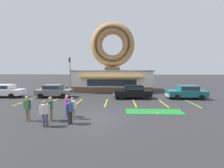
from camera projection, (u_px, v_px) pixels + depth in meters
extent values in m
plane|color=#2D2D30|center=(95.00, 118.00, 10.98)|extent=(160.00, 160.00, 0.00)
cube|color=brown|center=(112.00, 88.00, 24.82)|extent=(12.00, 6.00, 0.90)
cube|color=silver|center=(112.00, 78.00, 24.65)|extent=(12.00, 6.00, 2.30)
cube|color=gray|center=(112.00, 71.00, 24.53)|extent=(12.30, 6.30, 0.16)
cube|color=orange|center=(112.00, 77.00, 21.34)|extent=(9.00, 0.60, 0.20)
cube|color=#232D3D|center=(112.00, 83.00, 21.71)|extent=(7.20, 0.03, 1.00)
cube|color=brown|center=(112.00, 69.00, 24.49)|extent=(2.40, 1.80, 0.50)
torus|color=#B27F4C|center=(112.00, 45.00, 24.10)|extent=(7.10, 1.90, 7.10)
torus|color=#9E6B42|center=(112.00, 44.00, 23.67)|extent=(6.25, 1.05, 6.24)
cube|color=#1E842D|center=(154.00, 112.00, 12.58)|extent=(4.70, 1.59, 0.03)
torus|color=#D17F47|center=(128.00, 113.00, 12.14)|extent=(0.13, 0.13, 0.04)
torus|color=#E5C666|center=(157.00, 113.00, 12.09)|extent=(0.13, 0.13, 0.04)
torus|color=#A5724C|center=(154.00, 109.00, 13.15)|extent=(0.13, 0.13, 0.04)
torus|color=#D8667F|center=(158.00, 114.00, 11.89)|extent=(0.13, 0.13, 0.04)
torus|color=#A5724C|center=(147.00, 110.00, 13.01)|extent=(0.13, 0.13, 0.04)
torus|color=#D8667F|center=(133.00, 111.00, 12.49)|extent=(0.13, 0.13, 0.04)
torus|color=brown|center=(145.00, 110.00, 12.87)|extent=(0.13, 0.13, 0.04)
sphere|color=white|center=(148.00, 111.00, 12.48)|extent=(0.04, 0.04, 0.04)
cylinder|color=silver|center=(180.00, 109.00, 12.43)|extent=(0.01, 0.01, 0.55)
cube|color=red|center=(180.00, 106.00, 12.41)|extent=(0.12, 0.01, 0.08)
cube|color=slate|center=(55.00, 92.00, 18.82)|extent=(4.43, 1.84, 0.68)
cube|color=slate|center=(53.00, 87.00, 18.75)|extent=(2.13, 1.60, 0.60)
cube|color=#232D3D|center=(53.00, 87.00, 18.75)|extent=(2.04, 1.62, 0.36)
cube|color=silver|center=(72.00, 94.00, 18.78)|extent=(0.13, 1.67, 0.24)
cube|color=silver|center=(37.00, 94.00, 18.90)|extent=(0.13, 1.67, 0.24)
cylinder|color=black|center=(68.00, 94.00, 19.69)|extent=(0.64, 0.23, 0.64)
cylinder|color=black|center=(63.00, 96.00, 17.94)|extent=(0.64, 0.23, 0.64)
cylinder|color=black|center=(47.00, 94.00, 19.76)|extent=(0.64, 0.23, 0.64)
cylinder|color=black|center=(40.00, 96.00, 18.01)|extent=(0.64, 0.23, 0.64)
cube|color=black|center=(132.00, 93.00, 18.06)|extent=(4.48, 1.98, 0.68)
cube|color=black|center=(134.00, 88.00, 17.99)|extent=(2.18, 1.66, 0.60)
cube|color=#232D3D|center=(134.00, 88.00, 17.99)|extent=(2.09, 1.68, 0.36)
cube|color=silver|center=(114.00, 95.00, 18.07)|extent=(0.18, 1.67, 0.24)
cube|color=silver|center=(151.00, 95.00, 18.10)|extent=(0.18, 1.67, 0.24)
cylinder|color=black|center=(122.00, 97.00, 17.21)|extent=(0.65, 0.25, 0.64)
cylinder|color=black|center=(121.00, 95.00, 18.96)|extent=(0.65, 0.25, 0.64)
cylinder|color=black|center=(145.00, 97.00, 17.23)|extent=(0.65, 0.25, 0.64)
cylinder|color=black|center=(142.00, 95.00, 18.98)|extent=(0.65, 0.25, 0.64)
cube|color=#196066|center=(186.00, 93.00, 17.92)|extent=(4.44, 1.85, 0.68)
cube|color=#196066|center=(188.00, 88.00, 17.85)|extent=(2.13, 1.60, 0.60)
cube|color=#232D3D|center=(188.00, 88.00, 17.84)|extent=(2.05, 1.63, 0.36)
cube|color=silver|center=(167.00, 95.00, 18.09)|extent=(0.14, 1.67, 0.24)
cube|color=silver|center=(205.00, 95.00, 17.80)|extent=(0.14, 1.67, 0.24)
cylinder|color=black|center=(177.00, 97.00, 17.17)|extent=(0.64, 0.23, 0.64)
cylinder|color=black|center=(172.00, 95.00, 18.92)|extent=(0.64, 0.23, 0.64)
cylinder|color=black|center=(202.00, 98.00, 17.00)|extent=(0.64, 0.23, 0.64)
cylinder|color=black|center=(194.00, 95.00, 18.74)|extent=(0.64, 0.23, 0.64)
cube|color=silver|center=(6.00, 92.00, 18.95)|extent=(4.42, 1.80, 0.68)
cube|color=silver|center=(4.00, 87.00, 18.89)|extent=(2.11, 1.58, 0.60)
cube|color=#232D3D|center=(4.00, 87.00, 18.89)|extent=(2.03, 1.60, 0.36)
cube|color=silver|center=(23.00, 94.00, 18.90)|extent=(0.11, 1.67, 0.24)
cylinder|color=black|center=(21.00, 93.00, 19.82)|extent=(0.64, 0.23, 0.64)
cylinder|color=black|center=(11.00, 96.00, 18.07)|extent=(0.64, 0.23, 0.64)
cylinder|color=black|center=(1.00, 93.00, 19.91)|extent=(0.64, 0.23, 0.64)
cylinder|color=#474C66|center=(68.00, 112.00, 11.14)|extent=(0.15, 0.15, 0.81)
cylinder|color=#474C66|center=(66.00, 111.00, 11.29)|extent=(0.15, 0.15, 0.81)
cube|color=#8C3393|center=(67.00, 102.00, 11.14)|extent=(0.44, 0.44, 0.59)
cylinder|color=#8C3393|center=(68.00, 103.00, 10.96)|extent=(0.10, 0.10, 0.55)
cylinder|color=#8C3393|center=(65.00, 102.00, 11.33)|extent=(0.10, 0.10, 0.55)
sphere|color=tan|center=(67.00, 97.00, 11.10)|extent=(0.22, 0.22, 0.22)
cylinder|color=#7F7056|center=(51.00, 115.00, 10.26)|extent=(0.15, 0.15, 0.84)
cylinder|color=#7F7056|center=(52.00, 114.00, 10.46)|extent=(0.15, 0.15, 0.84)
cube|color=#386B42|center=(51.00, 105.00, 10.29)|extent=(0.28, 0.40, 0.61)
cylinder|color=#386B42|center=(49.00, 106.00, 10.04)|extent=(0.10, 0.10, 0.56)
cylinder|color=#386B42|center=(52.00, 104.00, 10.54)|extent=(0.10, 0.10, 0.56)
sphere|color=tan|center=(50.00, 98.00, 10.24)|extent=(0.22, 0.22, 0.22)
cylinder|color=#232328|center=(69.00, 118.00, 9.71)|extent=(0.15, 0.15, 0.82)
cylinder|color=#232328|center=(71.00, 117.00, 9.87)|extent=(0.15, 0.15, 0.82)
cube|color=#33478C|center=(70.00, 107.00, 9.72)|extent=(0.40, 0.45, 0.60)
cylinder|color=#33478C|center=(67.00, 109.00, 9.51)|extent=(0.10, 0.10, 0.55)
cylinder|color=#33478C|center=(73.00, 107.00, 9.93)|extent=(0.10, 0.10, 0.55)
sphere|color=brown|center=(70.00, 101.00, 9.67)|extent=(0.22, 0.22, 0.22)
cylinder|color=#7F7056|center=(74.00, 114.00, 10.69)|extent=(0.15, 0.15, 0.79)
cylinder|color=#7F7056|center=(71.00, 114.00, 10.75)|extent=(0.15, 0.15, 0.79)
cube|color=silver|center=(72.00, 104.00, 10.65)|extent=(0.43, 0.32, 0.58)
cylinder|color=silver|center=(75.00, 105.00, 10.58)|extent=(0.10, 0.10, 0.53)
cylinder|color=silver|center=(69.00, 105.00, 10.72)|extent=(0.10, 0.10, 0.53)
sphere|color=#9E7051|center=(72.00, 99.00, 10.61)|extent=(0.21, 0.21, 0.21)
cylinder|color=#7F7056|center=(27.00, 115.00, 10.33)|extent=(0.15, 0.15, 0.86)
cylinder|color=#7F7056|center=(29.00, 115.00, 10.29)|extent=(0.15, 0.15, 0.86)
cube|color=#386B42|center=(27.00, 104.00, 10.23)|extent=(0.41, 0.29, 0.63)
cylinder|color=#386B42|center=(24.00, 105.00, 10.28)|extent=(0.10, 0.10, 0.58)
cylinder|color=#386B42|center=(30.00, 105.00, 10.19)|extent=(0.10, 0.10, 0.58)
sphere|color=tan|center=(27.00, 98.00, 10.19)|extent=(0.23, 0.23, 0.23)
cylinder|color=#474C66|center=(47.00, 120.00, 9.39)|extent=(0.15, 0.15, 0.81)
cylinder|color=#474C66|center=(44.00, 120.00, 9.29)|extent=(0.15, 0.15, 0.81)
cube|color=silver|center=(45.00, 109.00, 9.27)|extent=(0.45, 0.41, 0.59)
cylinder|color=silver|center=(49.00, 109.00, 9.40)|extent=(0.10, 0.10, 0.55)
cylinder|color=silver|center=(40.00, 110.00, 9.15)|extent=(0.10, 0.10, 0.55)
sphere|color=#9E7051|center=(44.00, 102.00, 9.22)|extent=(0.22, 0.22, 0.22)
cylinder|color=#51565B|center=(67.00, 90.00, 22.14)|extent=(0.56, 0.56, 0.95)
torus|color=#303437|center=(67.00, 87.00, 22.10)|extent=(0.57, 0.57, 0.05)
cylinder|color=#595B60|center=(70.00, 72.00, 29.19)|extent=(0.16, 0.16, 5.80)
cube|color=black|center=(70.00, 60.00, 28.77)|extent=(0.28, 0.24, 0.90)
sphere|color=red|center=(69.00, 58.00, 28.61)|extent=(0.18, 0.18, 0.18)
sphere|color=orange|center=(69.00, 60.00, 28.65)|extent=(0.18, 0.18, 0.18)
sphere|color=green|center=(69.00, 62.00, 28.68)|extent=(0.18, 0.18, 0.18)
cube|color=yellow|center=(24.00, 102.00, 16.32)|extent=(0.12, 3.60, 0.01)
cube|color=yellow|center=(51.00, 102.00, 16.19)|extent=(0.12, 3.60, 0.01)
cube|color=yellow|center=(78.00, 102.00, 16.06)|extent=(0.12, 3.60, 0.01)
cube|color=yellow|center=(106.00, 103.00, 15.93)|extent=(0.12, 3.60, 0.01)
cube|color=yellow|center=(134.00, 103.00, 15.81)|extent=(0.12, 3.60, 0.01)
cube|color=yellow|center=(163.00, 103.00, 15.68)|extent=(0.12, 3.60, 0.01)
cube|color=yellow|center=(192.00, 103.00, 15.55)|extent=(0.12, 3.60, 0.01)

